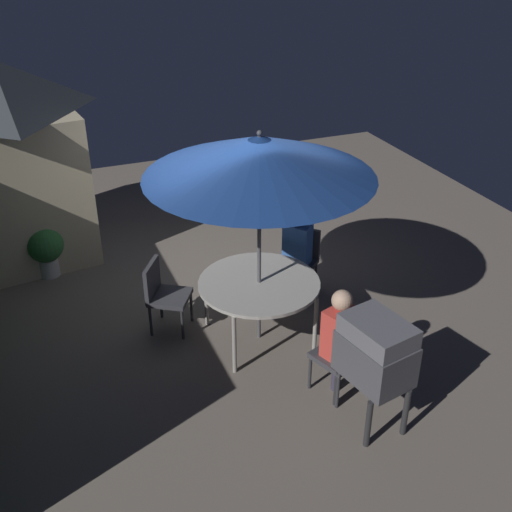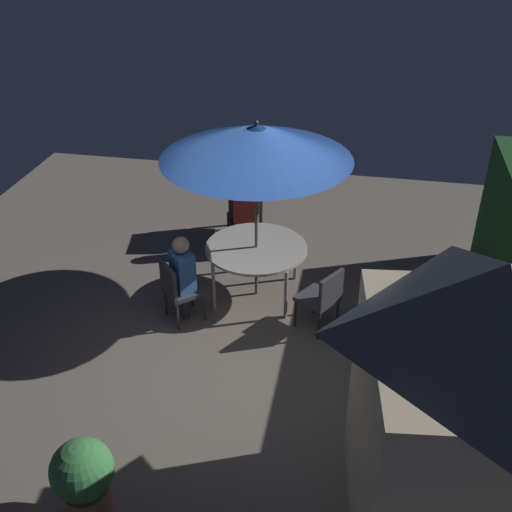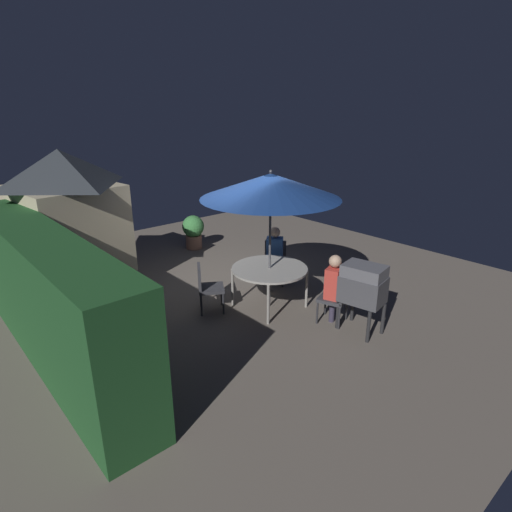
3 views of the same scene
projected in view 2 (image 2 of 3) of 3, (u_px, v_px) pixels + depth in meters
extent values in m
plane|color=#6B6056|center=(249.00, 336.00, 8.12)|extent=(11.00, 11.00, 0.00)
cube|color=#C6B793|center=(465.00, 443.00, 5.17)|extent=(2.11, 1.99, 2.17)
pyramid|color=#33383D|center=(500.00, 304.00, 4.43)|extent=(2.24, 2.11, 0.69)
cylinder|color=#B2ADA3|center=(256.00, 248.00, 8.55)|extent=(1.43, 1.43, 0.04)
cylinder|color=gray|center=(230.00, 251.00, 9.25)|extent=(0.05, 0.05, 0.75)
cylinder|color=gray|center=(214.00, 288.00, 8.42)|extent=(0.05, 0.05, 0.75)
cylinder|color=gray|center=(296.00, 257.00, 9.09)|extent=(0.05, 0.05, 0.75)
cylinder|color=gray|center=(286.00, 295.00, 8.26)|extent=(0.05, 0.05, 0.75)
cylinder|color=#4C4C51|center=(256.00, 216.00, 8.29)|extent=(0.04, 0.04, 2.54)
cone|color=navy|center=(256.00, 142.00, 7.74)|extent=(2.49, 2.49, 0.44)
sphere|color=#4C4C51|center=(256.00, 123.00, 7.61)|extent=(0.06, 0.06, 0.06)
cube|color=#47474C|center=(245.00, 193.00, 10.06)|extent=(0.78, 0.62, 0.45)
cube|color=slate|center=(245.00, 174.00, 9.89)|extent=(0.74, 0.59, 0.20)
cylinder|color=#262628|center=(237.00, 210.00, 10.61)|extent=(0.06, 0.06, 0.55)
cylinder|color=#262628|center=(229.00, 227.00, 10.09)|extent=(0.06, 0.06, 0.55)
cylinder|color=#262628|center=(261.00, 212.00, 10.55)|extent=(0.06, 0.06, 0.55)
cylinder|color=#262628|center=(254.00, 230.00, 10.03)|extent=(0.06, 0.06, 0.55)
cube|color=#38383D|center=(245.00, 226.00, 9.78)|extent=(0.59, 0.59, 0.06)
cube|color=#38383D|center=(243.00, 207.00, 9.84)|extent=(0.20, 0.45, 0.45)
cylinder|color=#2C2C30|center=(255.00, 231.00, 10.09)|extent=(0.04, 0.04, 0.45)
cylinder|color=#2C2C30|center=(231.00, 233.00, 10.04)|extent=(0.04, 0.04, 0.45)
cylinder|color=#2C2C30|center=(259.00, 243.00, 9.75)|extent=(0.04, 0.04, 0.45)
cylinder|color=#2C2C30|center=(234.00, 245.00, 9.70)|extent=(0.04, 0.04, 0.45)
cube|color=#38383D|center=(184.00, 290.00, 8.23)|extent=(0.65, 0.65, 0.06)
cube|color=#38383D|center=(168.00, 281.00, 8.02)|extent=(0.38, 0.34, 0.45)
cylinder|color=#2C2C30|center=(166.00, 301.00, 8.41)|extent=(0.04, 0.04, 0.45)
cylinder|color=#2C2C30|center=(178.00, 316.00, 8.11)|extent=(0.04, 0.04, 0.45)
cylinder|color=#2C2C30|center=(192.00, 292.00, 8.58)|extent=(0.04, 0.04, 0.45)
cylinder|color=#2C2C30|center=(205.00, 307.00, 8.28)|extent=(0.04, 0.04, 0.45)
cube|color=#38383D|center=(317.00, 298.00, 8.07)|extent=(0.63, 0.63, 0.06)
cube|color=#38383D|center=(331.00, 290.00, 7.83)|extent=(0.42, 0.29, 0.45)
cylinder|color=#2C2C30|center=(319.00, 325.00, 7.95)|extent=(0.04, 0.04, 0.45)
cylinder|color=#2C2C30|center=(338.00, 311.00, 8.20)|extent=(0.04, 0.04, 0.45)
cylinder|color=#2C2C30|center=(295.00, 312.00, 8.18)|extent=(0.04, 0.04, 0.45)
cylinder|color=#2C2C30|center=(314.00, 299.00, 8.43)|extent=(0.04, 0.04, 0.45)
cylinder|color=#936651|center=(89.00, 501.00, 5.74)|extent=(0.43, 0.43, 0.36)
sphere|color=#3D8442|center=(82.00, 470.00, 5.51)|extent=(0.58, 0.58, 0.58)
cylinder|color=silver|center=(419.00, 439.00, 6.43)|extent=(0.29, 0.29, 0.28)
sphere|color=#2D6B33|center=(423.00, 414.00, 6.25)|extent=(0.52, 0.52, 0.52)
cube|color=#CC3D33|center=(245.00, 208.00, 9.62)|extent=(0.34, 0.40, 0.55)
sphere|color=tan|center=(244.00, 185.00, 9.41)|extent=(0.22, 0.22, 0.22)
cylinder|color=#383347|center=(245.00, 237.00, 9.89)|extent=(0.10, 0.10, 0.48)
cube|color=#3866B2|center=(183.00, 271.00, 8.07)|extent=(0.41, 0.40, 0.55)
sphere|color=tan|center=(181.00, 245.00, 7.86)|extent=(0.22, 0.22, 0.22)
cylinder|color=#383347|center=(185.00, 303.00, 8.34)|extent=(0.10, 0.10, 0.48)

